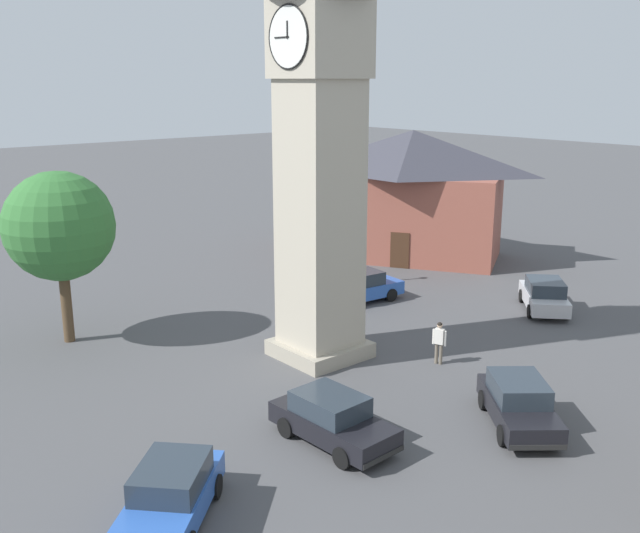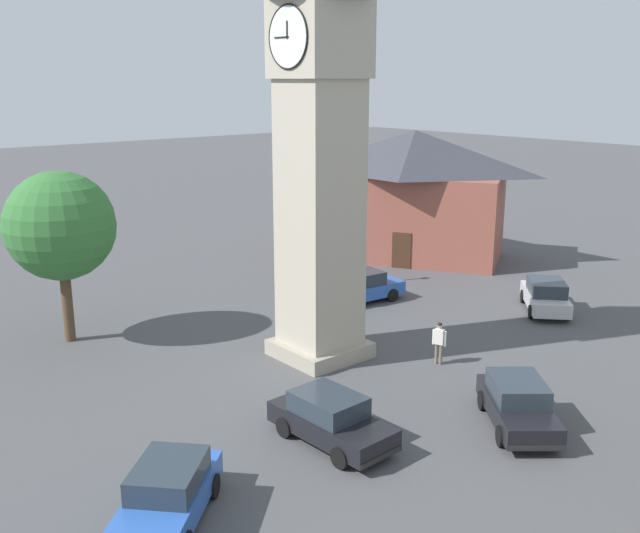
{
  "view_description": "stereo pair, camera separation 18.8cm",
  "coord_description": "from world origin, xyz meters",
  "px_view_note": "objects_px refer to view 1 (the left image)",
  "views": [
    {
      "loc": [
        -20.28,
        17.27,
        10.62
      ],
      "look_at": [
        0.0,
        0.0,
        3.65
      ],
      "focal_mm": 40.28,
      "sensor_mm": 36.0,
      "label": 1
    },
    {
      "loc": [
        -20.4,
        17.13,
        10.62
      ],
      "look_at": [
        0.0,
        0.0,
        3.65
      ],
      "focal_mm": 40.28,
      "sensor_mm": 36.0,
      "label": 2
    }
  ],
  "objects_px": {
    "clock_tower": "(320,63)",
    "car_red_corner": "(332,419)",
    "car_black_far": "(171,495)",
    "pedestrian": "(439,339)",
    "car_silver_kerb": "(519,403)",
    "tree": "(59,227)",
    "car_white_side": "(361,287)",
    "building_shop_left": "(411,193)",
    "car_blue_kerb": "(544,295)",
    "lamp_post": "(317,216)"
  },
  "relations": [
    {
      "from": "clock_tower",
      "to": "tree",
      "type": "height_order",
      "value": "clock_tower"
    },
    {
      "from": "car_red_corner",
      "to": "pedestrian",
      "type": "distance_m",
      "value": 7.47
    },
    {
      "from": "car_red_corner",
      "to": "lamp_post",
      "type": "xyz_separation_m",
      "value": [
        12.96,
        -10.32,
        3.05
      ]
    },
    {
      "from": "car_black_far",
      "to": "pedestrian",
      "type": "xyz_separation_m",
      "value": [
        2.45,
        -12.88,
        0.25
      ]
    },
    {
      "from": "car_silver_kerb",
      "to": "building_shop_left",
      "type": "distance_m",
      "value": 22.51
    },
    {
      "from": "car_silver_kerb",
      "to": "car_white_side",
      "type": "height_order",
      "value": "same"
    },
    {
      "from": "car_blue_kerb",
      "to": "car_silver_kerb",
      "type": "distance_m",
      "value": 12.42
    },
    {
      "from": "clock_tower",
      "to": "pedestrian",
      "type": "xyz_separation_m",
      "value": [
        -3.6,
        -2.92,
        -10.17
      ]
    },
    {
      "from": "car_black_far",
      "to": "clock_tower",
      "type": "bearing_deg",
      "value": -58.71
    },
    {
      "from": "car_white_side",
      "to": "lamp_post",
      "type": "bearing_deg",
      "value": 1.91
    },
    {
      "from": "building_shop_left",
      "to": "pedestrian",
      "type": "bearing_deg",
      "value": 136.38
    },
    {
      "from": "car_white_side",
      "to": "building_shop_left",
      "type": "relative_size",
      "value": 0.34
    },
    {
      "from": "car_silver_kerb",
      "to": "pedestrian",
      "type": "height_order",
      "value": "pedestrian"
    },
    {
      "from": "car_silver_kerb",
      "to": "tree",
      "type": "distance_m",
      "value": 18.83
    },
    {
      "from": "car_black_far",
      "to": "building_shop_left",
      "type": "relative_size",
      "value": 0.34
    },
    {
      "from": "car_blue_kerb",
      "to": "pedestrian",
      "type": "bearing_deg",
      "value": 97.04
    },
    {
      "from": "car_red_corner",
      "to": "building_shop_left",
      "type": "relative_size",
      "value": 0.34
    },
    {
      "from": "clock_tower",
      "to": "car_black_far",
      "type": "relative_size",
      "value": 4.59
    },
    {
      "from": "car_black_far",
      "to": "pedestrian",
      "type": "bearing_deg",
      "value": -79.23
    },
    {
      "from": "car_white_side",
      "to": "car_black_far",
      "type": "xyz_separation_m",
      "value": [
        -10.19,
        16.12,
        0.0
      ]
    },
    {
      "from": "car_black_far",
      "to": "pedestrian",
      "type": "distance_m",
      "value": 13.11
    },
    {
      "from": "car_silver_kerb",
      "to": "tree",
      "type": "bearing_deg",
      "value": 25.24
    },
    {
      "from": "car_blue_kerb",
      "to": "car_white_side",
      "type": "xyz_separation_m",
      "value": [
        6.64,
        5.59,
        0.0
      ]
    },
    {
      "from": "car_white_side",
      "to": "tree",
      "type": "distance_m",
      "value": 14.27
    },
    {
      "from": "car_white_side",
      "to": "lamp_post",
      "type": "height_order",
      "value": "lamp_post"
    },
    {
      "from": "car_blue_kerb",
      "to": "tree",
      "type": "relative_size",
      "value": 0.58
    },
    {
      "from": "car_blue_kerb",
      "to": "car_silver_kerb",
      "type": "height_order",
      "value": "same"
    },
    {
      "from": "pedestrian",
      "to": "tree",
      "type": "bearing_deg",
      "value": 40.18
    },
    {
      "from": "clock_tower",
      "to": "car_red_corner",
      "type": "relative_size",
      "value": 4.57
    },
    {
      "from": "car_blue_kerb",
      "to": "car_red_corner",
      "type": "distance_m",
      "value": 16.32
    },
    {
      "from": "car_white_side",
      "to": "tree",
      "type": "relative_size",
      "value": 0.6
    },
    {
      "from": "car_black_far",
      "to": "lamp_post",
      "type": "bearing_deg",
      "value": -50.02
    },
    {
      "from": "building_shop_left",
      "to": "car_blue_kerb",
      "type": "bearing_deg",
      "value": 164.99
    },
    {
      "from": "car_black_far",
      "to": "lamp_post",
      "type": "xyz_separation_m",
      "value": [
        13.43,
        -16.01,
        3.05
      ]
    },
    {
      "from": "car_silver_kerb",
      "to": "car_black_far",
      "type": "relative_size",
      "value": 1.02
    },
    {
      "from": "car_red_corner",
      "to": "building_shop_left",
      "type": "distance_m",
      "value": 24.14
    },
    {
      "from": "car_silver_kerb",
      "to": "car_red_corner",
      "type": "bearing_deg",
      "value": 60.13
    },
    {
      "from": "car_black_far",
      "to": "car_red_corner",
      "type": "bearing_deg",
      "value": -85.35
    },
    {
      "from": "car_black_far",
      "to": "tree",
      "type": "bearing_deg",
      "value": -12.14
    },
    {
      "from": "clock_tower",
      "to": "car_white_side",
      "type": "distance_m",
      "value": 12.79
    },
    {
      "from": "car_red_corner",
      "to": "tree",
      "type": "distance_m",
      "value": 14.5
    },
    {
      "from": "clock_tower",
      "to": "car_black_far",
      "type": "xyz_separation_m",
      "value": [
        -6.05,
        9.96,
        -10.42
      ]
    },
    {
      "from": "car_blue_kerb",
      "to": "tree",
      "type": "height_order",
      "value": "tree"
    },
    {
      "from": "car_white_side",
      "to": "car_black_far",
      "type": "bearing_deg",
      "value": 122.29
    },
    {
      "from": "car_black_far",
      "to": "pedestrian",
      "type": "height_order",
      "value": "pedestrian"
    },
    {
      "from": "car_black_far",
      "to": "building_shop_left",
      "type": "height_order",
      "value": "building_shop_left"
    },
    {
      "from": "car_white_side",
      "to": "car_red_corner",
      "type": "bearing_deg",
      "value": 132.98
    },
    {
      "from": "pedestrian",
      "to": "building_shop_left",
      "type": "bearing_deg",
      "value": -43.62
    },
    {
      "from": "car_white_side",
      "to": "lamp_post",
      "type": "xyz_separation_m",
      "value": [
        3.24,
        0.11,
        3.05
      ]
    },
    {
      "from": "car_black_far",
      "to": "pedestrian",
      "type": "relative_size",
      "value": 2.47
    }
  ]
}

